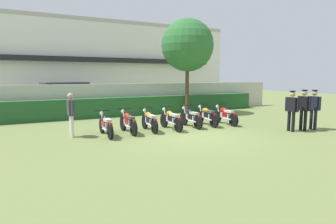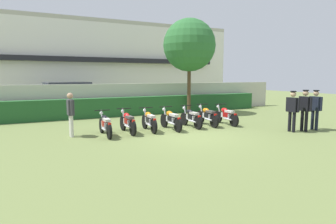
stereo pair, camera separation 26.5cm
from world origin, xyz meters
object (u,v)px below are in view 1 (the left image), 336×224
at_px(officer_0, 292,107).
at_px(officer_1, 304,106).
at_px(motorcycle_in_row_5, 207,116).
at_px(parked_car, 67,97).
at_px(motorcycle_in_row_3, 171,119).
at_px(motorcycle_in_row_0, 106,125).
at_px(motorcycle_in_row_6, 225,115).
at_px(motorcycle_in_row_4, 191,117).
at_px(tree_near_inspector, 187,45).
at_px(motorcycle_in_row_2, 149,121).
at_px(officer_2, 314,106).
at_px(inspector_person, 71,111).
at_px(motorcycle_in_row_1, 128,122).

xyz_separation_m(officer_0, officer_1, (0.59, -0.11, 0.03)).
bearing_deg(motorcycle_in_row_5, parked_car, 32.09).
bearing_deg(motorcycle_in_row_3, motorcycle_in_row_0, 90.96).
distance_m(motorcycle_in_row_5, motorcycle_in_row_6, 0.96).
bearing_deg(motorcycle_in_row_4, motorcycle_in_row_5, -88.03).
bearing_deg(motorcycle_in_row_0, parked_car, 2.11).
height_order(tree_near_inspector, motorcycle_in_row_2, tree_near_inspector).
bearing_deg(motorcycle_in_row_4, officer_0, -131.26).
xyz_separation_m(motorcycle_in_row_2, officer_2, (6.37, -2.90, 0.56)).
distance_m(motorcycle_in_row_3, inspector_person, 4.06).
distance_m(tree_near_inspector, motorcycle_in_row_0, 8.61).
bearing_deg(officer_0, motorcycle_in_row_6, -62.13).
height_order(motorcycle_in_row_3, officer_2, officer_2).
xyz_separation_m(motorcycle_in_row_4, officer_0, (3.13, -2.77, 0.55)).
height_order(parked_car, officer_0, parked_car).
height_order(officer_0, officer_1, officer_1).
distance_m(motorcycle_in_row_5, officer_2, 4.57).
xyz_separation_m(motorcycle_in_row_4, motorcycle_in_row_6, (1.83, -0.14, -0.00)).
bearing_deg(motorcycle_in_row_2, motorcycle_in_row_6, -87.34).
bearing_deg(parked_car, motorcycle_in_row_1, -92.52).
xyz_separation_m(parked_car, motorcycle_in_row_5, (4.76, -8.72, -0.48)).
bearing_deg(motorcycle_in_row_6, motorcycle_in_row_3, 91.20).
relative_size(motorcycle_in_row_0, motorcycle_in_row_2, 1.06).
distance_m(motorcycle_in_row_2, motorcycle_in_row_4, 2.02).
distance_m(motorcycle_in_row_1, motorcycle_in_row_3, 1.88).
xyz_separation_m(tree_near_inspector, motorcycle_in_row_5, (-1.59, -4.31, -3.65)).
height_order(motorcycle_in_row_1, motorcycle_in_row_3, motorcycle_in_row_1).
xyz_separation_m(motorcycle_in_row_3, officer_0, (4.20, -2.66, 0.55)).
height_order(parked_car, inspector_person, parked_car).
relative_size(motorcycle_in_row_4, officer_2, 1.06).
height_order(parked_car, officer_2, parked_car).
distance_m(inspector_person, officer_0, 8.75).
relative_size(motorcycle_in_row_0, motorcycle_in_row_3, 1.01).
relative_size(tree_near_inspector, inspector_person, 3.44).
bearing_deg(motorcycle_in_row_0, inspector_person, 72.05).
xyz_separation_m(motorcycle_in_row_3, motorcycle_in_row_6, (2.90, -0.02, -0.01)).
bearing_deg(inspector_person, officer_0, -20.46).
distance_m(parked_car, motorcycle_in_row_4, 9.57).
xyz_separation_m(motorcycle_in_row_0, officer_1, (7.62, -2.74, 0.58)).
xyz_separation_m(motorcycle_in_row_0, motorcycle_in_row_3, (2.83, 0.03, 0.00)).
height_order(motorcycle_in_row_1, officer_0, officer_0).
distance_m(motorcycle_in_row_0, officer_2, 8.72).
height_order(parked_car, motorcycle_in_row_2, parked_car).
height_order(motorcycle_in_row_1, officer_2, officer_2).
relative_size(inspector_person, officer_0, 0.99).
bearing_deg(motorcycle_in_row_2, parked_car, 16.68).
xyz_separation_m(parked_car, tree_near_inspector, (6.35, -4.40, 3.17)).
xyz_separation_m(motorcycle_in_row_0, motorcycle_in_row_5, (4.78, 0.17, 0.01)).
distance_m(parked_car, officer_0, 13.47).
bearing_deg(officer_2, motorcycle_in_row_2, -17.31).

